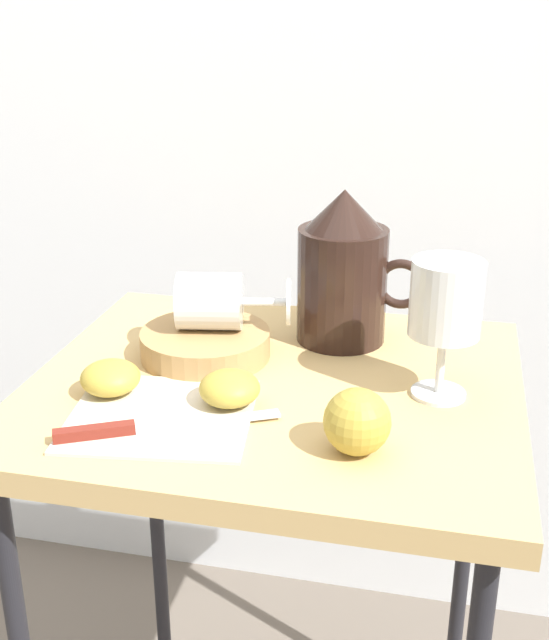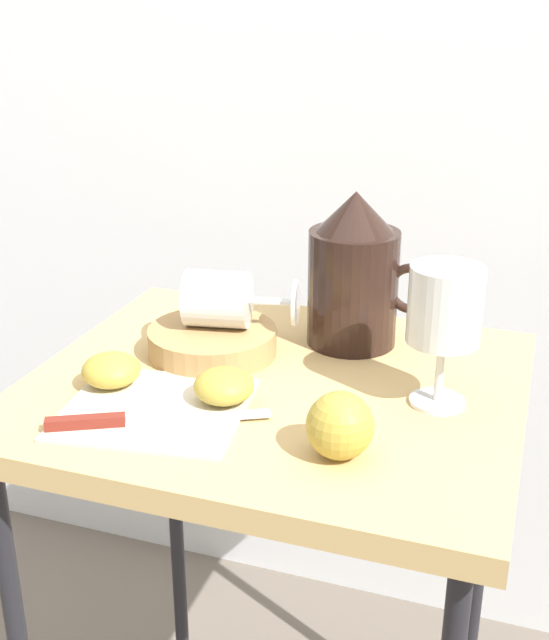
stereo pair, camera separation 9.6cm
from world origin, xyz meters
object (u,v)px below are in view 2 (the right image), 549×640
Objects in this scene: wine_glass_upright at (445,312)px; wine_glass_tipped_near at (221,299)px; pitcher at (354,283)px; apple_half_right at (224,386)px; knife at (125,420)px; table at (274,432)px; apple_half_left at (111,370)px; apple_whole at (340,426)px; basket_tray at (212,341)px.

wine_glass_upright is 1.06× the size of wine_glass_tipped_near.
wine_glass_upright is (0.14, -0.14, 0.03)m from pitcher.
pitcher is 0.25m from apple_half_right.
pitcher reaches higher than knife.
pitcher is 1.32× the size of wine_glass_tipped_near.
wine_glass_tipped_near is at bearing -151.68° from pitcher.
wine_glass_tipped_near is 0.70× the size of knife.
wine_glass_upright reaches higher than apple_half_right.
table is 0.21m from knife.
knife is at bearing -52.61° from apple_half_left.
apple_half_left is (-0.18, -0.08, 0.09)m from table.
apple_half_left is at bearing -155.99° from table.
wine_glass_tipped_near is 2.24× the size of apple_half_left.
apple_half_left is (-0.24, -0.23, -0.06)m from pitcher.
pitcher is 2.96× the size of apple_whole.
basket_tray is 2.40× the size of apple_whole.
basket_tray is 2.40× the size of apple_half_left.
apple_whole is at bearing -40.95° from basket_tray.
apple_whole is (0.06, -0.29, -0.05)m from pitcher.
wine_glass_upright is 2.37× the size of apple_half_left.
apple_half_left is (-0.07, -0.13, 0.01)m from basket_tray.
basket_tray is 0.32m from wine_glass_upright.
basket_tray is at bearing 60.25° from apple_half_left.
apple_whole reaches higher than table.
pitcher is 2.96× the size of apple_half_left.
apple_whole reaches higher than apple_half_left.
table is at bearing -34.29° from wine_glass_tipped_near.
wine_glass_upright is 0.26m from apple_half_right.
apple_half_right is 0.12m from knife.
wine_glass_upright is at bearing 28.09° from knife.
wine_glass_upright is 0.74× the size of knife.
pitcher is at bearing 43.71° from apple_half_left.
pitcher is 0.30m from apple_whole.
wine_glass_tipped_near is (0.01, 0.01, 0.05)m from basket_tray.
basket_tray is 0.21m from knife.
wine_glass_upright reaches higher than knife.
wine_glass_upright is (0.20, 0.01, 0.18)m from table.
apple_half_right is at bearing 156.73° from apple_whole.
wine_glass_tipped_near is at bearing 168.70° from wine_glass_upright.
apple_whole is at bearing -23.27° from apple_half_right.
apple_half_left is at bearing -119.75° from basket_tray.
apple_half_left is 0.31× the size of knife.
wine_glass_upright is at bearing 1.93° from table.
basket_tray is 0.29m from apple_whole.
knife is (-0.23, -0.02, -0.03)m from apple_whole.
basket_tray is at bearing -122.59° from wine_glass_tipped_near.
apple_half_left is at bearing 127.39° from knife.
apple_half_left is 1.00× the size of apple_half_right.
pitcher is 2.96× the size of apple_half_right.
pitcher reaches higher than wine_glass_tipped_near.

